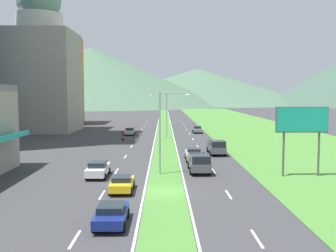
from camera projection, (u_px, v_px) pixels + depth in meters
ground_plane at (165, 192)px, 32.11m from camera, size 600.00×600.00×0.00m
grass_median at (164, 128)px, 91.90m from camera, size 3.20×240.00×0.06m
grass_verge_right at (251, 128)px, 92.12m from camera, size 24.00×240.00×0.06m
lane_dash_left_1 at (75, 239)px, 21.66m from camera, size 0.16×2.80×0.01m
lane_dash_left_2 at (102, 195)px, 31.20m from camera, size 0.16×2.80×0.01m
lane_dash_left_3 at (117, 171)px, 40.73m from camera, size 0.16×2.80×0.01m
lane_dash_left_4 at (125, 156)px, 50.27m from camera, size 0.16×2.80×0.01m
lane_dash_left_5 at (132, 146)px, 59.80m from camera, size 0.16×2.80×0.01m
lane_dash_left_6 at (136, 139)px, 69.34m from camera, size 0.16×2.80×0.01m
lane_dash_left_7 at (139, 134)px, 78.87m from camera, size 0.16×2.80×0.01m
lane_dash_left_8 at (142, 129)px, 88.41m from camera, size 0.16×2.80×0.01m
lane_dash_left_9 at (144, 126)px, 97.95m from camera, size 0.16×2.80×0.01m
lane_dash_left_10 at (146, 123)px, 107.48m from camera, size 0.16×2.80×0.01m
lane_dash_left_11 at (147, 121)px, 117.02m from camera, size 0.16×2.80×0.01m
lane_dash_right_1 at (257, 238)px, 21.77m from camera, size 0.16×2.80×0.01m
lane_dash_right_2 at (228, 194)px, 31.31m from camera, size 0.16×2.80×0.01m
lane_dash_right_3 at (213, 171)px, 40.84m from camera, size 0.16×2.80×0.01m
lane_dash_right_4 at (204, 156)px, 50.38m from camera, size 0.16×2.80×0.01m
lane_dash_right_5 at (198, 146)px, 59.91m from camera, size 0.16×2.80×0.01m
lane_dash_right_6 at (193, 139)px, 69.45m from camera, size 0.16×2.80×0.01m
lane_dash_right_7 at (189, 134)px, 78.98m from camera, size 0.16×2.80×0.01m
lane_dash_right_8 at (187, 129)px, 88.52m from camera, size 0.16×2.80×0.01m
lane_dash_right_9 at (184, 126)px, 98.05m from camera, size 0.16×2.80×0.01m
lane_dash_right_10 at (183, 123)px, 107.59m from camera, size 0.16×2.80×0.01m
lane_dash_right_11 at (181, 121)px, 117.13m from camera, size 0.16×2.80×0.01m
edge_line_median_left at (157, 128)px, 91.88m from camera, size 0.16×240.00×0.01m
edge_line_median_right at (172, 128)px, 91.92m from camera, size 0.16×240.00×0.01m
domed_building at (41, 67)px, 83.40m from camera, size 14.84×14.84×32.54m
midrise_colored at (51, 80)px, 103.68m from camera, size 14.68×14.68×23.40m
hill_far_left at (91, 77)px, 268.30m from camera, size 185.58×185.58×39.89m
hill_far_center at (197, 86)px, 316.81m from camera, size 189.99×189.99×28.40m
street_lamp_near at (163, 126)px, 38.73m from camera, size 3.12×0.38×8.31m
street_lamp_mid at (164, 112)px, 70.51m from camera, size 3.20×0.33×8.14m
billboard_roadside at (302, 124)px, 37.55m from camera, size 5.13×0.28×6.86m
car_0 at (193, 154)px, 47.30m from camera, size 1.97×4.74×1.48m
car_1 at (122, 183)px, 32.20m from camera, size 1.90×4.08×1.33m
car_2 at (111, 214)px, 23.98m from camera, size 1.96×4.22×1.34m
car_3 at (130, 131)px, 76.74m from camera, size 1.96×4.60×1.45m
car_4 at (197, 129)px, 80.43m from camera, size 1.87×4.02×1.45m
car_5 at (98, 169)px, 37.94m from camera, size 1.97×4.67×1.53m
pickup_truck_0 at (199, 163)px, 40.08m from camera, size 2.18×5.40×2.00m
pickup_truck_1 at (217, 147)px, 51.88m from camera, size 2.18×5.40×2.00m
motorcycle_rider at (123, 136)px, 67.41m from camera, size 0.36×2.00×1.80m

